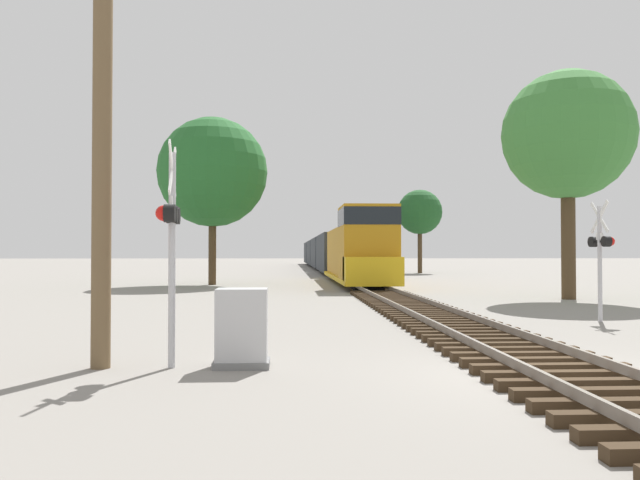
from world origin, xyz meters
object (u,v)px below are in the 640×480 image
Objects in this scene: utility_pole at (102,120)px; tree_mid_background at (213,172)px; tree_far_right at (567,136)px; crossing_signal_near at (170,227)px; freight_train at (326,253)px; relay_cabinet at (242,328)px; tree_deep_background at (420,212)px; crossing_signal_far at (601,248)px.

utility_pole is 27.50m from tree_mid_background.
tree_far_right is at bearing -37.52° from tree_mid_background.
tree_far_right reaches higher than utility_pole.
crossing_signal_near is at bearing -1.86° from utility_pole.
utility_pole is at bearing -87.06° from tree_mid_background.
tree_mid_background is (-1.40, 27.33, 2.63)m from utility_pole.
freight_train is at bearing 82.72° from utility_pole.
relay_cabinet is 50.19m from tree_deep_background.
freight_train is 23.09× the size of crossing_signal_far.
tree_deep_background is (14.61, 48.10, 3.40)m from crossing_signal_near.
relay_cabinet is at bearing 121.38° from crossing_signal_far.
crossing_signal_far is 11.71m from relay_cabinet.
relay_cabinet is at bearing -105.56° from tree_deep_background.
crossing_signal_near is 0.48× the size of tree_deep_background.
relay_cabinet is at bearing -130.26° from tree_far_right.
freight_train is 58.35m from utility_pole.
tree_mid_background is (-2.56, 27.37, 4.44)m from crossing_signal_near.
tree_far_right is (12.55, 14.82, 6.21)m from relay_cabinet.
relay_cabinet is at bearing -82.13° from tree_mid_background.
crossing_signal_far is at bearing 33.93° from relay_cabinet.
crossing_signal_near is at bearing -132.86° from tree_far_right.
tree_deep_background reaches higher than crossing_signal_near.
freight_train is 51.58m from crossing_signal_far.
tree_deep_background reaches higher than crossing_signal_far.
crossing_signal_far is (10.86, 6.50, -0.32)m from crossing_signal_near.
crossing_signal_far is at bearing -84.85° from freight_train.
tree_far_right is at bearing 44.74° from utility_pole.
utility_pole is at bearing -135.26° from tree_far_right.
tree_far_right is at bearing -80.07° from freight_train.
tree_mid_background reaches higher than relay_cabinet.
tree_far_right reaches higher than relay_cabinet.
relay_cabinet is 20.39m from tree_far_right.
tree_deep_background is at bearing -7.70° from crossing_signal_far.
tree_mid_background is (-3.78, 27.36, 6.17)m from relay_cabinet.
relay_cabinet is at bearing -94.95° from freight_train.
tree_deep_background reaches higher than freight_train.
utility_pole reaches higher than relay_cabinet.
freight_train reaches higher than crossing_signal_near.
crossing_signal_near reaches higher than relay_cabinet.
freight_train is 13.45m from tree_deep_background.
crossing_signal_near is 0.47× the size of utility_pole.
utility_pole is at bearing -97.28° from freight_train.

